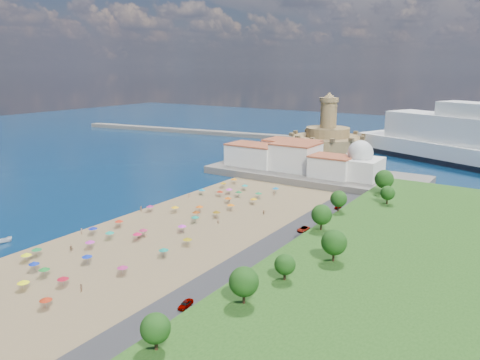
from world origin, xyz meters
The scene contains 11 objects.
ground centered at (0.00, 0.00, 0.00)m, with size 700.00×700.00×0.00m, color #071938.
terrace centered at (10.00, 73.00, 1.50)m, with size 90.00×36.00×3.00m, color #59544C.
jetty centered at (-12.00, 108.00, 1.20)m, with size 18.00×70.00×2.40m, color #59544C.
breakwater centered at (-110.00, 153.00, 1.30)m, with size 200.00×7.00×2.60m, color #59544C.
waterfront_buildings centered at (-3.05, 73.64, 7.88)m, with size 57.00×29.00×11.00m.
domed_building centered at (30.00, 71.00, 8.97)m, with size 16.00×16.00×15.00m.
fortress centered at (-12.00, 138.00, 6.68)m, with size 40.00×40.00×32.40m.
beach_parasols centered at (-0.45, -10.40, 2.15)m, with size 31.48×112.19×2.20m.
beachgoers centered at (-2.08, -1.40, 1.11)m, with size 36.20×100.68×1.84m.
parked_cars centered at (36.00, -0.31, 1.34)m, with size 2.69×81.18×1.34m.
hillside_trees centered at (49.19, -3.24, 9.99)m, with size 17.47×109.19×7.72m.
Camera 1 is at (89.77, -105.00, 45.80)m, focal length 35.00 mm.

